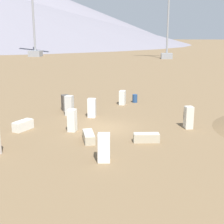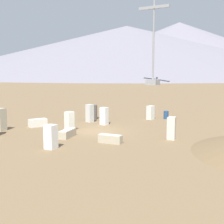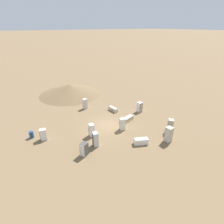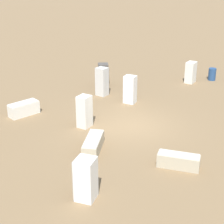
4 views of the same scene
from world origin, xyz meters
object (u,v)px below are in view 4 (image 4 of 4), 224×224
at_px(discarded_fridge_0, 178,161).
at_px(discarded_fridge_7, 85,111).
at_px(discarded_fridge_3, 191,72).
at_px(discarded_fridge_5, 130,89).
at_px(rusty_barrel, 212,74).
at_px(discarded_fridge_4, 102,81).
at_px(discarded_fridge_11, 93,144).
at_px(discarded_fridge_2, 24,109).
at_px(discarded_fridge_9, 85,179).
at_px(discarded_fridge_6, 103,75).

relative_size(discarded_fridge_0, discarded_fridge_7, 1.07).
bearing_deg(discarded_fridge_0, discarded_fridge_3, -175.88).
distance_m(discarded_fridge_5, rusty_barrel, 7.44).
relative_size(discarded_fridge_0, discarded_fridge_4, 1.01).
distance_m(discarded_fridge_5, discarded_fridge_7, 4.19).
xyz_separation_m(discarded_fridge_7, discarded_fridge_11, (-1.54, 2.12, -0.53)).
distance_m(discarded_fridge_0, discarded_fridge_11, 3.87).
bearing_deg(discarded_fridge_3, discarded_fridge_5, -105.17).
relative_size(discarded_fridge_2, discarded_fridge_5, 1.07).
bearing_deg(discarded_fridge_11, discarded_fridge_0, -13.78).
bearing_deg(discarded_fridge_0, rusty_barrel, 177.47).
distance_m(discarded_fridge_0, discarded_fridge_9, 4.28).
height_order(discarded_fridge_7, discarded_fridge_11, discarded_fridge_7).
bearing_deg(discarded_fridge_9, discarded_fridge_7, 23.48).
height_order(discarded_fridge_3, discarded_fridge_11, discarded_fridge_3).
xyz_separation_m(discarded_fridge_3, discarded_fridge_5, (2.40, 5.30, 0.11)).
bearing_deg(discarded_fridge_5, discarded_fridge_3, 68.56).
relative_size(discarded_fridge_11, rusty_barrel, 2.39).
bearing_deg(discarded_fridge_5, discarded_fridge_2, -135.45).
bearing_deg(discarded_fridge_7, discarded_fridge_11, -47.46).
distance_m(discarded_fridge_5, discarded_fridge_6, 3.64).
bearing_deg(discarded_fridge_2, rusty_barrel, 75.43).
relative_size(discarded_fridge_6, discarded_fridge_7, 0.90).
bearing_deg(rusty_barrel, discarded_fridge_9, 84.19).
bearing_deg(discarded_fridge_11, discarded_fridge_9, -82.84).
distance_m(discarded_fridge_11, rusty_barrel, 13.03).
bearing_deg(discarded_fridge_2, discarded_fridge_9, -15.66).
relative_size(discarded_fridge_4, discarded_fridge_9, 1.10).
bearing_deg(discarded_fridge_7, discarded_fridge_2, -173.12).
distance_m(discarded_fridge_6, rusty_barrel, 7.73).
xyz_separation_m(discarded_fridge_0, discarded_fridge_5, (4.54, -6.13, 0.52)).
height_order(discarded_fridge_11, rusty_barrel, rusty_barrel).
bearing_deg(rusty_barrel, discarded_fridge_5, 60.39).
bearing_deg(rusty_barrel, discarded_fridge_2, 51.86).
bearing_deg(discarded_fridge_5, discarded_fridge_9, -75.04).
xyz_separation_m(discarded_fridge_4, discarded_fridge_7, (-1.20, 4.63, -0.06)).
height_order(discarded_fridge_2, discarded_fridge_5, discarded_fridge_5).
xyz_separation_m(discarded_fridge_9, rusty_barrel, (-1.63, -16.02, -0.38)).
relative_size(discarded_fridge_4, rusty_barrel, 2.08).
xyz_separation_m(discarded_fridge_4, discarded_fridge_5, (-2.08, 0.54, -0.05)).
distance_m(discarded_fridge_4, discarded_fridge_6, 1.91).
height_order(discarded_fridge_5, discarded_fridge_6, discarded_fridge_5).
bearing_deg(discarded_fridge_4, discarded_fridge_9, -55.79).
height_order(discarded_fridge_5, discarded_fridge_9, discarded_fridge_5).
distance_m(discarded_fridge_9, rusty_barrel, 16.11).
bearing_deg(discarded_fridge_6, discarded_fridge_2, -133.87).
xyz_separation_m(discarded_fridge_11, rusty_barrel, (-3.00, -12.68, 0.12)).
xyz_separation_m(discarded_fridge_2, discarded_fridge_3, (-7.04, -9.42, 0.36)).
relative_size(discarded_fridge_9, discarded_fridge_11, 0.79).
distance_m(discarded_fridge_2, discarded_fridge_7, 3.79).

